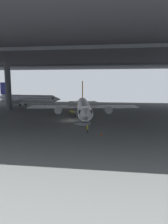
# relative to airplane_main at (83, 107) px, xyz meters

# --- Properties ---
(ground_plane) EXTENTS (110.00, 110.00, 0.00)m
(ground_plane) POSITION_rel_airplane_main_xyz_m (-3.04, -4.06, -3.31)
(ground_plane) COLOR slate
(hangar_structure) EXTENTS (121.00, 99.00, 18.79)m
(hangar_structure) POSITION_rel_airplane_main_xyz_m (-3.19, 9.69, 14.83)
(hangar_structure) COLOR #4C4F54
(hangar_structure) RESTS_ON ground_plane
(airplane_main) EXTENTS (32.89, 33.67, 10.69)m
(airplane_main) POSITION_rel_airplane_main_xyz_m (0.00, 0.00, 0.00)
(airplane_main) COLOR white
(airplane_main) RESTS_ON ground_plane
(boarding_stairs) EXTENTS (4.22, 2.12, 4.50)m
(boarding_stairs) POSITION_rel_airplane_main_xyz_m (1.15, -9.34, -2.59)
(boarding_stairs) COLOR slate
(boarding_stairs) RESTS_ON ground_plane
(crew_worker_near_nose) EXTENTS (0.31, 0.53, 1.76)m
(crew_worker_near_nose) POSITION_rel_airplane_main_xyz_m (3.42, -17.70, -2.30)
(crew_worker_near_nose) COLOR #232838
(crew_worker_near_nose) RESTS_ON ground_plane
(crew_worker_by_stairs) EXTENTS (0.28, 0.54, 1.61)m
(crew_worker_by_stairs) POSITION_rel_airplane_main_xyz_m (0.69, -6.80, -2.40)
(crew_worker_by_stairs) COLOR #232838
(crew_worker_by_stairs) RESTS_ON ground_plane
(airplane_distant) EXTENTS (32.30, 31.39, 10.29)m
(airplane_distant) POSITION_rel_airplane_main_xyz_m (-29.74, 28.45, -0.07)
(airplane_distant) COLOR white
(airplane_distant) RESTS_ON ground_plane
(traffic_cone_orange) EXTENTS (0.36, 0.36, 0.60)m
(traffic_cone_orange) POSITION_rel_airplane_main_xyz_m (6.31, -18.93, -3.02)
(traffic_cone_orange) COLOR black
(traffic_cone_orange) RESTS_ON ground_plane
(baggage_tug) EXTENTS (2.06, 2.50, 0.90)m
(baggage_tug) POSITION_rel_airplane_main_xyz_m (-5.27, 9.92, -2.78)
(baggage_tug) COLOR yellow
(baggage_tug) RESTS_ON ground_plane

